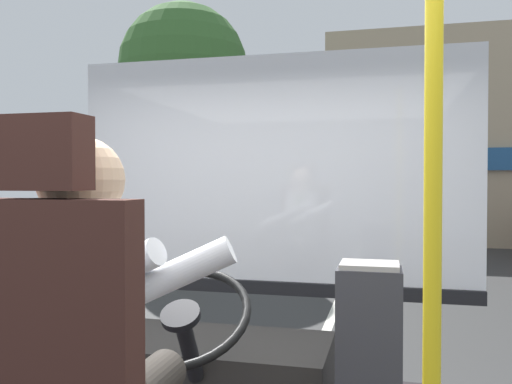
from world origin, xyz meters
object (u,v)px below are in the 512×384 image
steering_console (215,377)px  bus_driver (91,317)px  fare_box (369,372)px  handrail_pole (433,247)px

steering_console → bus_driver: bearing=-90.0°
fare_box → steering_console: bearing=156.8°
bus_driver → steering_console: size_ratio=0.75×
steering_console → fare_box: size_ratio=1.29×
steering_console → handrail_pole: 1.60m
steering_console → handrail_pole: handrail_pole is taller
steering_console → handrail_pole: size_ratio=0.54×
steering_console → handrail_pole: (0.91, -1.06, 0.79)m
bus_driver → fare_box: 1.13m
bus_driver → handrail_pole: handrail_pole is taller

